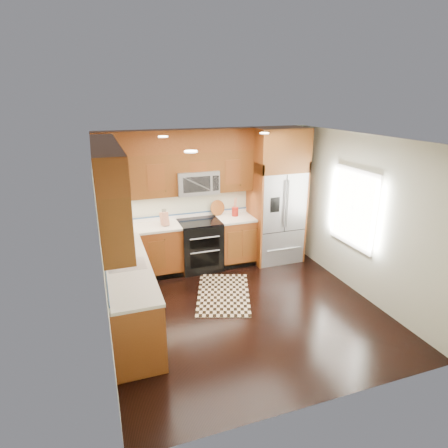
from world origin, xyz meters
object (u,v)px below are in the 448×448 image
object	(u,v)px
range	(200,245)
refrigerator	(277,196)
rug	(223,294)
utensil_crock	(235,210)
knife_block	(164,219)

from	to	relation	value
range	refrigerator	distance (m)	1.76
range	rug	xyz separation A→B (m)	(0.09, -1.10, -0.46)
refrigerator	utensil_crock	world-z (taller)	refrigerator
knife_block	utensil_crock	distance (m)	1.40
rug	utensil_crock	xyz separation A→B (m)	(0.66, 1.22, 1.06)
refrigerator	utensil_crock	size ratio (longest dim) A/B	7.31
knife_block	utensil_crock	xyz separation A→B (m)	(1.39, 0.10, -0.00)
refrigerator	utensil_crock	bearing A→B (deg)	168.85
refrigerator	rug	bearing A→B (deg)	-143.96
refrigerator	knife_block	world-z (taller)	refrigerator
refrigerator	utensil_crock	xyz separation A→B (m)	(-0.80, 0.16, -0.24)
range	knife_block	size ratio (longest dim) A/B	3.11
knife_block	rug	bearing A→B (deg)	-56.97
range	rug	bearing A→B (deg)	-85.57
refrigerator	knife_block	size ratio (longest dim) A/B	8.55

